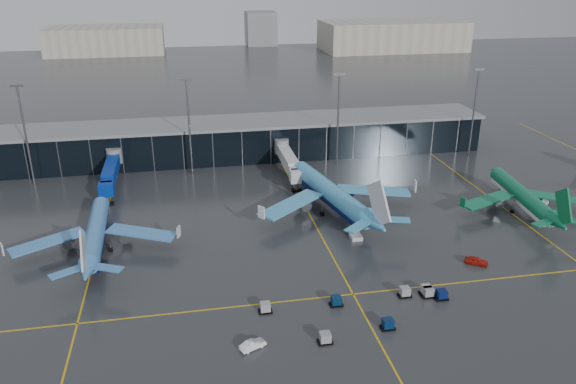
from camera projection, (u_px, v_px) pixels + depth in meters
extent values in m
plane|color=#282B2D|center=(280.00, 258.00, 107.65)|extent=(600.00, 600.00, 0.00)
cube|color=black|center=(242.00, 140.00, 162.12)|extent=(140.00, 16.00, 10.00)
cube|color=slate|center=(242.00, 122.00, 160.11)|extent=(142.00, 17.00, 0.80)
cylinder|color=#595B60|center=(114.00, 156.00, 148.22)|extent=(4.00, 4.00, 4.00)
cube|color=navy|center=(110.00, 176.00, 136.25)|extent=(3.00, 24.00, 3.00)
cylinder|color=#595B60|center=(108.00, 200.00, 130.61)|extent=(1.00, 1.00, 2.60)
cylinder|color=#595B60|center=(282.00, 146.00, 156.06)|extent=(4.00, 4.00, 4.00)
cube|color=silver|center=(291.00, 165.00, 144.09)|extent=(3.00, 24.00, 3.00)
cylinder|color=#595B60|center=(297.00, 186.00, 138.45)|extent=(1.00, 1.00, 2.60)
cylinder|color=#595B60|center=(26.00, 137.00, 138.79)|extent=(0.50, 0.50, 25.00)
cube|color=#595B60|center=(17.00, 86.00, 133.98)|extent=(3.00, 0.40, 0.60)
cylinder|color=#595B60|center=(189.00, 129.00, 145.76)|extent=(0.50, 0.50, 25.00)
cube|color=#595B60|center=(186.00, 80.00, 140.95)|extent=(3.00, 0.40, 0.60)
cylinder|color=#595B60|center=(338.00, 121.00, 152.73)|extent=(0.50, 0.50, 25.00)
cube|color=#595B60|center=(340.00, 74.00, 147.92)|extent=(3.00, 0.40, 0.60)
cylinder|color=#595B60|center=(474.00, 114.00, 159.69)|extent=(0.50, 0.50, 25.00)
cube|color=#595B60|center=(479.00, 69.00, 154.89)|extent=(3.00, 0.40, 0.60)
cube|color=#B2AD99|center=(392.00, 36.00, 361.49)|extent=(90.00, 42.00, 18.00)
cube|color=#B2AD99|center=(106.00, 40.00, 348.69)|extent=(70.00, 38.00, 16.00)
cube|color=#B2AD99|center=(261.00, 28.00, 383.16)|extent=(20.00, 20.00, 22.00)
cube|color=gold|center=(102.00, 228.00, 119.73)|extent=(0.30, 120.00, 0.02)
cube|color=gold|center=(308.00, 212.00, 127.57)|extent=(0.30, 120.00, 0.02)
cube|color=gold|center=(490.00, 197.00, 135.41)|extent=(0.30, 120.00, 0.02)
cube|color=gold|center=(353.00, 294.00, 95.76)|extent=(220.00, 0.30, 0.02)
cube|color=black|center=(404.00, 295.00, 95.10)|extent=(2.20, 1.50, 0.36)
cube|color=gray|center=(405.00, 291.00, 94.81)|extent=(1.60, 1.50, 1.50)
cube|color=black|center=(441.00, 298.00, 94.32)|extent=(2.20, 1.50, 0.36)
cube|color=#051143|center=(442.00, 294.00, 94.03)|extent=(1.60, 1.50, 1.50)
cube|color=black|center=(428.00, 296.00, 94.99)|extent=(2.20, 1.50, 0.36)
cube|color=gray|center=(428.00, 292.00, 94.70)|extent=(1.60, 1.50, 1.50)
cube|color=black|center=(426.00, 293.00, 95.68)|extent=(2.20, 1.50, 0.36)
cube|color=#95979E|center=(426.00, 289.00, 95.39)|extent=(1.60, 1.50, 1.50)
cube|color=black|center=(336.00, 304.00, 92.58)|extent=(2.20, 1.50, 0.36)
cube|color=#041F3C|center=(336.00, 300.00, 92.29)|extent=(1.60, 1.50, 1.50)
cube|color=black|center=(325.00, 342.00, 83.44)|extent=(2.20, 1.50, 0.36)
cube|color=gray|center=(325.00, 337.00, 83.15)|extent=(1.60, 1.50, 1.50)
cube|color=black|center=(265.00, 311.00, 90.79)|extent=(2.20, 1.50, 0.36)
cube|color=gray|center=(265.00, 307.00, 90.50)|extent=(1.60, 1.50, 1.50)
cube|color=black|center=(388.00, 328.00, 86.69)|extent=(2.20, 1.50, 0.36)
cube|color=#051C41|center=(388.00, 323.00, 86.40)|extent=(1.60, 1.50, 1.50)
cube|color=silver|center=(356.00, 236.00, 115.17)|extent=(2.33, 3.29, 0.80)
cube|color=silver|center=(356.00, 228.00, 114.45)|extent=(1.72, 2.90, 2.29)
imported|color=#AE190D|center=(476.00, 261.00, 105.06)|extent=(4.49, 3.75, 1.45)
imported|color=white|center=(253.00, 345.00, 82.04)|extent=(4.25, 2.97, 1.33)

